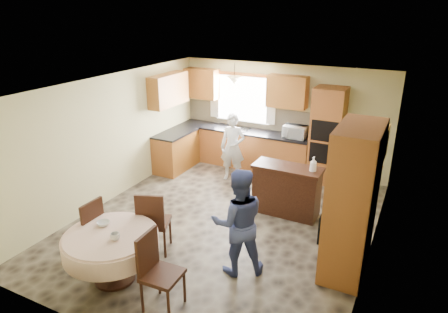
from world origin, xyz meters
TOP-DOWN VIEW (x-y plane):
  - floor at (0.00, 0.00)m, footprint 5.00×6.00m
  - ceiling at (0.00, 0.00)m, footprint 5.00×6.00m
  - wall_back at (0.00, 3.00)m, footprint 5.00×0.02m
  - wall_front at (0.00, -3.00)m, footprint 5.00×0.02m
  - wall_left at (-2.50, 0.00)m, footprint 0.02×6.00m
  - wall_right at (2.50, 0.00)m, footprint 0.02×6.00m
  - window at (-1.00, 2.98)m, footprint 1.40×0.03m
  - curtain_left at (-1.75, 2.93)m, footprint 0.22×0.02m
  - curtain_right at (-0.25, 2.93)m, footprint 0.22×0.02m
  - base_cab_back at (-0.85, 2.70)m, footprint 3.30×0.60m
  - counter_back at (-0.85, 2.70)m, footprint 3.30×0.64m
  - base_cab_left at (-2.20, 1.80)m, footprint 0.60×1.20m
  - counter_left at (-2.20, 1.80)m, footprint 0.64×1.20m
  - backsplash at (-0.85, 2.99)m, footprint 3.30×0.02m
  - wall_cab_left at (-2.05, 2.83)m, footprint 0.85×0.33m
  - wall_cab_right at (0.15, 2.83)m, footprint 0.90×0.33m
  - wall_cab_side at (-2.33, 1.80)m, footprint 0.33×1.20m
  - oven_tower at (1.15, 2.69)m, footprint 0.66×0.62m
  - oven_upper at (1.15, 2.38)m, footprint 0.56×0.01m
  - oven_lower at (1.15, 2.38)m, footprint 0.56×0.01m
  - pendant at (-1.00, 2.50)m, footprint 0.36×0.36m
  - sideboard at (0.88, 0.85)m, footprint 1.27×0.54m
  - space_heater at (1.87, 0.19)m, footprint 0.36×0.26m
  - cupboard at (2.22, -0.37)m, footprint 0.59×1.17m
  - dining_table at (-0.70, -2.14)m, footprint 1.33×1.33m
  - chair_left at (-1.33, -1.94)m, footprint 0.45×0.45m
  - chair_back at (-0.58, -1.34)m, footprint 0.61×0.61m
  - chair_right at (0.18, -2.29)m, footprint 0.48×0.48m
  - framed_picture at (2.47, 0.66)m, footprint 0.06×0.63m
  - microwave at (0.44, 2.65)m, footprint 0.52×0.36m
  - person_sink at (-0.72, 1.85)m, footprint 0.62×0.47m
  - person_dining at (0.80, -1.15)m, footprint 1.00×0.95m
  - bowl_sideboard at (0.65, 0.85)m, footprint 0.27×0.27m
  - bottle_sideboard at (1.34, 0.85)m, footprint 0.14×0.14m
  - cup_table at (-0.53, -2.22)m, footprint 0.17×0.17m
  - bowl_table at (-0.94, -2.01)m, footprint 0.24×0.24m

SIDE VIEW (x-z plane):
  - floor at x=0.00m, z-range -0.01..0.01m
  - space_heater at x=1.87m, z-range 0.00..0.50m
  - base_cab_back at x=-0.85m, z-range 0.00..0.88m
  - base_cab_left at x=-2.20m, z-range 0.00..0.88m
  - sideboard at x=0.88m, z-range 0.00..0.90m
  - chair_left at x=-1.33m, z-range 0.05..1.09m
  - dining_table at x=-0.70m, z-range 0.21..0.97m
  - chair_right at x=0.18m, z-range 0.06..1.12m
  - chair_back at x=-0.58m, z-range 0.06..1.13m
  - oven_lower at x=1.15m, z-range 0.53..0.97m
  - person_sink at x=-0.72m, z-range 0.00..1.52m
  - bowl_table at x=-0.94m, z-range 0.75..0.81m
  - cup_table at x=-0.53m, z-range 0.75..0.85m
  - person_dining at x=0.80m, z-range 0.00..1.63m
  - counter_back at x=-0.85m, z-range 0.88..0.92m
  - counter_left at x=-2.20m, z-range 0.88..0.92m
  - bowl_sideboard at x=0.65m, z-range 0.90..0.96m
  - oven_tower at x=1.15m, z-range 0.00..2.12m
  - microwave at x=0.44m, z-range 0.92..1.20m
  - bottle_sideboard at x=1.34m, z-range 0.90..1.23m
  - cupboard at x=2.22m, z-range 0.00..2.24m
  - backsplash at x=-0.85m, z-range 0.90..1.46m
  - wall_back at x=0.00m, z-range 0.00..2.50m
  - wall_front at x=0.00m, z-range 0.00..2.50m
  - wall_left at x=-2.50m, z-range 0.00..2.50m
  - wall_right at x=2.50m, z-range 0.00..2.50m
  - oven_upper at x=1.15m, z-range 1.02..1.48m
  - window at x=-1.00m, z-range 1.05..2.15m
  - curtain_left at x=-1.75m, z-range 1.08..2.22m
  - curtain_right at x=-0.25m, z-range 1.08..2.22m
  - framed_picture at x=2.47m, z-range 1.44..1.96m
  - wall_cab_left at x=-2.05m, z-range 1.55..2.27m
  - wall_cab_right at x=0.15m, z-range 1.55..2.27m
  - wall_cab_side at x=-2.33m, z-range 1.55..2.27m
  - pendant at x=-1.00m, z-range 2.03..2.21m
  - ceiling at x=0.00m, z-range 2.50..2.50m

